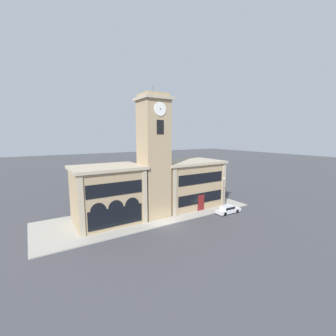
# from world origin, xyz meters

# --- Properties ---
(ground_plane) EXTENTS (300.00, 300.00, 0.00)m
(ground_plane) POSITION_xyz_m (0.00, 0.00, 0.00)
(ground_plane) COLOR #424247
(sidewalk_kerb) EXTENTS (37.92, 12.32, 0.15)m
(sidewalk_kerb) POSITION_xyz_m (0.00, 6.16, 0.07)
(sidewalk_kerb) COLOR #A39E93
(sidewalk_kerb) RESTS_ON ground_plane
(clock_tower) EXTENTS (5.08, 5.08, 21.98)m
(clock_tower) POSITION_xyz_m (0.00, 4.68, 10.44)
(clock_tower) COLOR tan
(clock_tower) RESTS_ON ground_plane
(town_hall_left_wing) EXTENTS (10.99, 8.52, 9.26)m
(town_hall_left_wing) POSITION_xyz_m (-7.63, 6.37, 4.66)
(town_hall_left_wing) COLOR tan
(town_hall_left_wing) RESTS_ON ground_plane
(town_hall_right_wing) EXTENTS (13.17, 8.52, 9.09)m
(town_hall_right_wing) POSITION_xyz_m (8.72, 6.38, 4.57)
(town_hall_right_wing) COLOR tan
(town_hall_right_wing) RESTS_ON ground_plane
(parked_car_near) EXTENTS (4.87, 1.93, 1.41)m
(parked_car_near) POSITION_xyz_m (12.10, -1.13, 0.74)
(parked_car_near) COLOR silver
(parked_car_near) RESTS_ON ground_plane
(street_lamp) EXTENTS (0.36, 0.36, 6.19)m
(street_lamp) POSITION_xyz_m (12.46, 0.43, 4.17)
(street_lamp) COLOR #4C4C51
(street_lamp) RESTS_ON sidewalk_kerb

